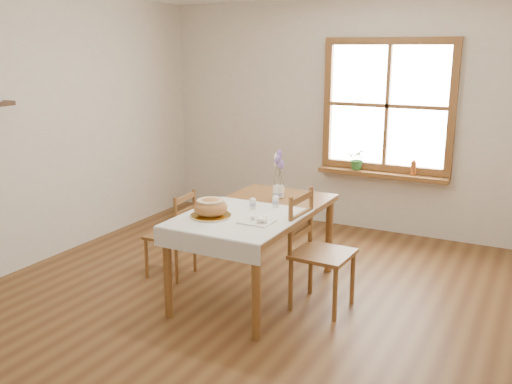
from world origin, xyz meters
TOP-DOWN VIEW (x-y plane):
  - ground at (0.00, 0.00)m, footprint 5.00×5.00m
  - room_walls at (0.00, 0.00)m, footprint 4.60×5.10m
  - window at (0.50, 2.47)m, footprint 1.46×0.08m
  - window_sill at (0.50, 2.40)m, footprint 1.46×0.20m
  - dining_table at (0.00, 0.30)m, footprint 0.90×1.60m
  - table_linen at (0.00, -0.00)m, footprint 0.91×0.99m
  - chair_left at (-0.88, 0.27)m, footprint 0.42×0.40m
  - chair_right at (0.62, 0.28)m, footprint 0.48×0.46m
  - bread_plate at (-0.20, -0.10)m, footprint 0.33×0.33m
  - bread_loaf at (-0.20, -0.10)m, footprint 0.27×0.27m
  - egg_napkin at (0.19, -0.05)m, footprint 0.26×0.22m
  - eggs at (0.19, -0.05)m, footprint 0.20×0.18m
  - salt_shaker at (-0.01, 0.26)m, footprint 0.07×0.07m
  - pepper_shaker at (0.13, 0.41)m, footprint 0.06×0.06m
  - flower_vase at (0.00, 0.72)m, footprint 0.11×0.11m
  - lavender_bouquet at (0.00, 0.72)m, footprint 0.17×0.17m
  - potted_plant at (0.21, 2.40)m, footprint 0.23×0.25m
  - amber_bottle at (0.84, 2.40)m, footprint 0.06×0.06m

SIDE VIEW (x-z plane):
  - ground at x=0.00m, z-range 0.00..0.00m
  - chair_left at x=-0.88m, z-range 0.00..0.81m
  - chair_right at x=0.62m, z-range 0.00..0.95m
  - dining_table at x=0.00m, z-range 0.29..1.04m
  - window_sill at x=0.50m, z-range 0.66..0.71m
  - table_linen at x=0.00m, z-range 0.75..0.76m
  - egg_napkin at x=0.19m, z-range 0.76..0.77m
  - bread_plate at x=-0.20m, z-range 0.76..0.78m
  - eggs at x=0.19m, z-range 0.77..0.81m
  - amber_bottle at x=0.84m, z-range 0.71..0.89m
  - flower_vase at x=0.00m, z-range 0.75..0.86m
  - salt_shaker at x=-0.01m, z-range 0.76..0.86m
  - potted_plant at x=0.21m, z-range 0.71..0.91m
  - pepper_shaker at x=0.13m, z-range 0.76..0.86m
  - bread_loaf at x=-0.20m, z-range 0.78..0.93m
  - lavender_bouquet at x=0.00m, z-range 0.86..1.18m
  - window at x=0.50m, z-range 0.72..2.18m
  - room_walls at x=0.00m, z-range 0.38..3.03m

